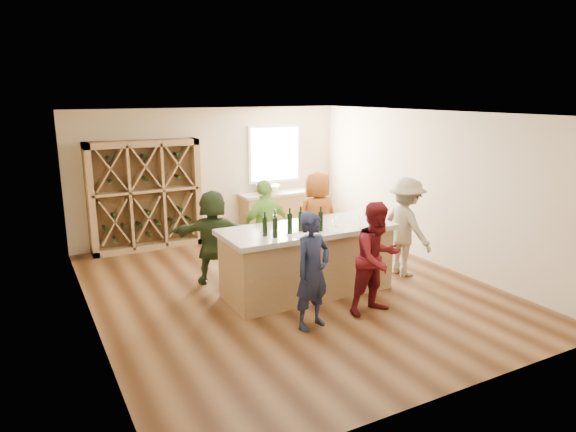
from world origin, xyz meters
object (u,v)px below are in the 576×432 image
sink (268,189)px  wine_bottle_b (275,227)px  wine_bottle_c (275,224)px  person_server (406,227)px  person_far_right (317,219)px  tasting_counter_base (307,262)px  person_far_left (213,237)px  person_near_left (312,271)px  wine_bottle_d (290,224)px  wine_rack (145,196)px  person_far_mid (266,228)px  wine_bottle_f (321,221)px  wine_bottle_a (265,227)px  person_near_right (377,258)px  wine_bottle_e (301,221)px

sink → wine_bottle_b: wine_bottle_b is taller
wine_bottle_c → person_server: bearing=-0.3°
sink → person_far_right: bearing=-94.4°
tasting_counter_base → person_far_left: size_ratio=1.64×
person_near_left → wine_bottle_d: bearing=66.4°
person_server → person_far_left: size_ratio=1.08×
wine_bottle_b → wine_bottle_c: bearing=64.4°
wine_rack → person_server: bearing=-45.7°
tasting_counter_base → person_far_mid: 1.14m
tasting_counter_base → wine_bottle_f: 0.79m
sink → wine_bottle_b: (-1.75, -3.82, 0.22)m
wine_bottle_a → person_near_right: person_near_right is taller
wine_bottle_a → person_far_left: size_ratio=0.18×
sink → wine_bottle_e: size_ratio=1.81×
wine_bottle_c → person_far_mid: person_far_mid is taller
wine_rack → person_far_mid: bearing=-60.0°
wine_rack → person_far_mid: 2.93m
tasting_counter_base → wine_bottle_f: (0.05, -0.30, 0.73)m
wine_bottle_b → wine_bottle_f: wine_bottle_f is taller
wine_rack → person_server: 5.13m
sink → wine_bottle_f: (-0.98, -3.82, 0.22)m
sink → wine_bottle_d: (-1.47, -3.74, 0.22)m
person_far_left → person_near_left: bearing=129.9°
person_near_right → wine_bottle_f: (-0.44, 0.83, 0.41)m
wine_bottle_c → person_near_left: 1.12m
wine_bottle_b → person_far_mid: 1.50m
wine_bottle_f → person_near_right: bearing=-62.1°
wine_rack → wine_bottle_d: size_ratio=7.08×
wine_bottle_f → tasting_counter_base: bearing=99.5°
person_far_mid → person_far_left: bearing=-11.2°
tasting_counter_base → wine_bottle_c: (-0.60, -0.06, 0.72)m
person_far_right → person_far_left: size_ratio=1.09×
wine_rack → wine_bottle_f: wine_rack is taller
person_far_mid → person_far_left: (-0.94, 0.05, -0.05)m
person_near_left → person_far_left: (-0.58, 2.22, -0.01)m
wine_bottle_d → person_server: bearing=3.6°
person_far_mid → wine_bottle_f: bearing=92.7°
wine_bottle_b → wine_bottle_d: wine_bottle_d is taller
tasting_counter_base → wine_bottle_b: bearing=-157.3°
person_near_right → wine_rack: bearing=109.9°
wine_bottle_e → person_far_right: (1.06, 1.27, -0.36)m
tasting_counter_base → person_near_right: bearing=-66.6°
person_far_right → sink: bearing=-95.2°
wine_bottle_d → person_far_mid: 1.36m
wine_rack → person_near_right: bearing=-65.4°
wine_bottle_e → person_near_right: (0.70, -0.97, -0.41)m
wine_bottle_c → person_far_left: 1.36m
wine_bottle_d → sink: bearing=68.6°
tasting_counter_base → person_far_mid: size_ratio=1.55×
person_near_left → person_server: size_ratio=0.93×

